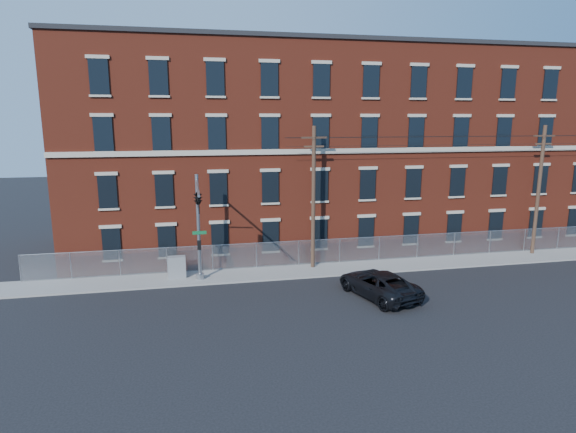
{
  "coord_description": "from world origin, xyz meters",
  "views": [
    {
      "loc": [
        -6.39,
        -26.38,
        10.54
      ],
      "look_at": [
        -0.15,
        4.0,
        4.23
      ],
      "focal_mm": 29.82,
      "sensor_mm": 36.0,
      "label": 1
    }
  ],
  "objects_px": {
    "traffic_signal_mast": "(198,207)",
    "pickup_truck": "(378,284)",
    "utility_pole_near": "(313,195)",
    "utility_cabinet": "(177,267)"
  },
  "relations": [
    {
      "from": "traffic_signal_mast",
      "to": "pickup_truck",
      "type": "xyz_separation_m",
      "value": [
        10.49,
        -2.75,
        -4.59
      ]
    },
    {
      "from": "traffic_signal_mast",
      "to": "pickup_truck",
      "type": "bearing_deg",
      "value": -14.72
    },
    {
      "from": "utility_pole_near",
      "to": "pickup_truck",
      "type": "relative_size",
      "value": 1.74
    },
    {
      "from": "traffic_signal_mast",
      "to": "pickup_truck",
      "type": "distance_m",
      "value": 11.78
    },
    {
      "from": "utility_pole_near",
      "to": "utility_cabinet",
      "type": "distance_m",
      "value": 10.53
    },
    {
      "from": "traffic_signal_mast",
      "to": "utility_cabinet",
      "type": "bearing_deg",
      "value": 117.19
    },
    {
      "from": "traffic_signal_mast",
      "to": "utility_cabinet",
      "type": "relative_size",
      "value": 4.79
    },
    {
      "from": "utility_pole_near",
      "to": "utility_cabinet",
      "type": "relative_size",
      "value": 6.84
    },
    {
      "from": "pickup_truck",
      "to": "traffic_signal_mast",
      "type": "bearing_deg",
      "value": -30.99
    },
    {
      "from": "utility_pole_near",
      "to": "pickup_truck",
      "type": "xyz_separation_m",
      "value": [
        2.49,
        -6.17,
        -4.54
      ]
    }
  ]
}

